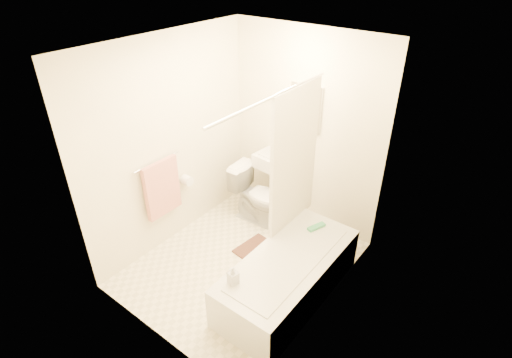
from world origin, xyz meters
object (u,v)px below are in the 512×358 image
Objects in this scene: sink at (276,181)px; bath_mat at (264,254)px; toilet at (260,196)px; soap_bottle at (233,276)px; bathtub at (288,276)px.

bath_mat is at bearing -58.82° from sink.
sink is 1.00m from bath_mat.
toilet is 1.61m from soap_bottle.
bath_mat is (-0.54, 0.31, -0.22)m from bathtub.
sink reaches higher than bathtub.
soap_bottle reaches higher than bathtub.
sink is at bearing 112.91° from soap_bottle.
toilet is 0.30m from sink.
bath_mat is 1.09m from soap_bottle.
soap_bottle is (0.76, -1.40, 0.19)m from toilet.
soap_bottle is at bearing -155.13° from toilet.
sink reaches higher than bath_mat.
toilet is at bearing -95.60° from sink.
sink is 1.54× the size of bath_mat.
bath_mat is 3.19× the size of soap_bottle.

